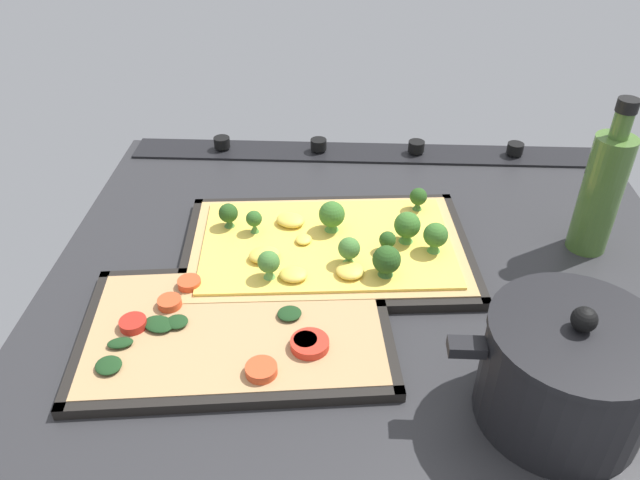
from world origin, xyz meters
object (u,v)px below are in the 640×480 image
object	(u,v)px
baking_tray_back	(237,332)
veggie_pizza_back	(235,328)
oil_bottle	(602,191)
baking_tray_front	(327,251)
broccoli_pizza	(332,244)
cooking_pot	(566,373)

from	to	relation	value
baking_tray_back	veggie_pizza_back	size ratio (longest dim) A/B	1.07
oil_bottle	veggie_pizza_back	bearing A→B (deg)	23.08
baking_tray_front	baking_tray_back	xyz separation A→B (cm)	(9.96, 16.28, 0.01)
broccoli_pizza	baking_tray_back	world-z (taller)	broccoli_pizza
oil_bottle	broccoli_pizza	bearing A→B (deg)	5.66
baking_tray_back	veggie_pizza_back	world-z (taller)	veggie_pizza_back
broccoli_pizza	oil_bottle	world-z (taller)	oil_bottle
baking_tray_front	cooking_pot	world-z (taller)	cooking_pot
broccoli_pizza	veggie_pizza_back	world-z (taller)	broccoli_pizza
baking_tray_front	cooking_pot	bearing A→B (deg)	132.71
veggie_pizza_back	oil_bottle	xyz separation A→B (cm)	(-46.07, -19.63, 7.99)
veggie_pizza_back	cooking_pot	distance (cm)	35.92
broccoli_pizza	veggie_pizza_back	size ratio (longest dim) A/B	1.08
baking_tray_front	cooking_pot	size ratio (longest dim) A/B	1.74
baking_tray_front	oil_bottle	bearing A→B (deg)	-174.98
baking_tray_back	cooking_pot	size ratio (longest dim) A/B	1.62
baking_tray_back	cooking_pot	world-z (taller)	cooking_pot
broccoli_pizza	baking_tray_back	size ratio (longest dim) A/B	1.01
baking_tray_back	baking_tray_front	bearing A→B (deg)	-121.45
cooking_pot	oil_bottle	world-z (taller)	oil_bottle
baking_tray_front	cooking_pot	distance (cm)	35.98
cooking_pot	oil_bottle	xyz separation A→B (cm)	(-11.81, -29.28, 3.15)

